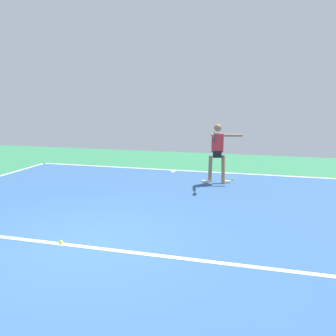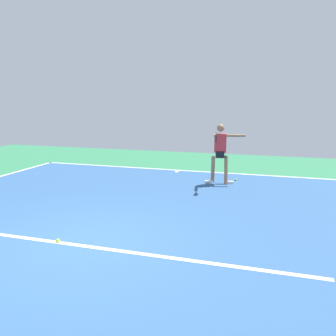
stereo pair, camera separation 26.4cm
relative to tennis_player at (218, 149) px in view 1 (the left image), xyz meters
The scene contains 8 objects.
ground_plane 5.43m from the tennis_player, 71.59° to the left, with size 21.89×21.89×0.00m, color #2D754C.
court_surface 5.43m from the tennis_player, 71.59° to the left, with size 10.77×13.34×0.00m, color #2D5484.
court_line_baseline_near 2.51m from the tennis_player, 42.81° to the right, with size 10.77×0.10×0.01m, color white.
court_line_service 5.52m from the tennis_player, 71.92° to the left, with size 8.08×0.10×0.01m, color white.
court_line_centre_mark 2.39m from the tennis_player, 38.92° to the right, with size 0.10×0.30×0.01m, color white.
tennis_player is the anchor object (origin of this frame).
tennis_ball_far_corner 1.20m from the tennis_player, 129.37° to the right, with size 0.07×0.07×0.07m, color #C6E53D.
tennis_ball_near_player 5.64m from the tennis_player, 68.16° to the left, with size 0.07×0.07×0.07m, color #CCE033.
Camera 1 is at (-2.84, 4.98, 2.44)m, focal length 36.55 mm.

